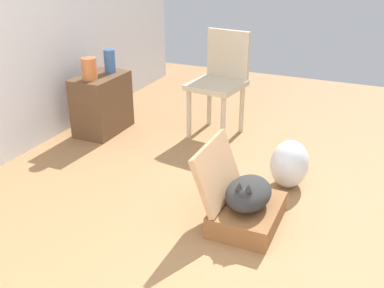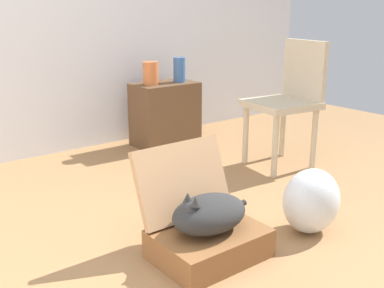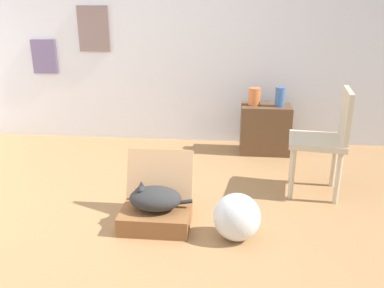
% 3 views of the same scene
% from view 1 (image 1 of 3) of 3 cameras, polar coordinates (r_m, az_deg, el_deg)
% --- Properties ---
extents(ground_plane, '(7.68, 7.68, 0.00)m').
position_cam_1_polar(ground_plane, '(2.75, 7.45, -13.41)').
color(ground_plane, '#9E7247').
rests_on(ground_plane, ground).
extents(suitcase_base, '(0.53, 0.40, 0.14)m').
position_cam_1_polar(suitcase_base, '(2.93, 7.11, -8.96)').
color(suitcase_base, brown).
rests_on(suitcase_base, ground).
extents(suitcase_lid, '(0.53, 0.17, 0.38)m').
position_cam_1_polar(suitcase_lid, '(2.85, 3.25, -3.61)').
color(suitcase_lid, tan).
rests_on(suitcase_lid, suitcase_base).
extents(cat, '(0.48, 0.28, 0.21)m').
position_cam_1_polar(cat, '(2.84, 7.24, -6.28)').
color(cat, '#2D2D2D').
rests_on(cat, suitcase_base).
extents(plastic_bag_white, '(0.34, 0.28, 0.36)m').
position_cam_1_polar(plastic_bag_white, '(3.37, 12.41, -2.51)').
color(plastic_bag_white, silver).
rests_on(plastic_bag_white, ground).
extents(side_table, '(0.55, 0.35, 0.55)m').
position_cam_1_polar(side_table, '(4.32, -11.48, 5.09)').
color(side_table, brown).
rests_on(side_table, ground).
extents(vase_tall, '(0.13, 0.13, 0.19)m').
position_cam_1_polar(vase_tall, '(4.11, -13.06, 9.41)').
color(vase_tall, '#CC6B38').
rests_on(vase_tall, side_table).
extents(vase_short, '(0.11, 0.11, 0.21)m').
position_cam_1_polar(vase_short, '(4.30, -10.53, 10.45)').
color(vase_short, '#38609E').
rests_on(vase_short, side_table).
extents(chair, '(0.53, 0.51, 0.95)m').
position_cam_1_polar(chair, '(4.14, 3.67, 8.38)').
color(chair, beige).
rests_on(chair, ground).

